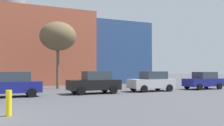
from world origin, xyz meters
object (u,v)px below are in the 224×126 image
Objects in this scene: parked_car_2 at (12,84)px; parked_car_3 at (95,82)px; bare_tree_1 at (58,37)px; bollard_yellow_0 at (9,103)px; parked_car_5 at (203,81)px; parked_car_4 at (152,81)px.

parked_car_3 reaches higher than parked_car_2.
parked_car_3 is at bearing -78.41° from bare_tree_1.
bare_tree_1 is 6.54× the size of bollard_yellow_0.
parked_car_3 is at bearing 0.00° from parked_car_5.
parked_car_4 is 1.03× the size of parked_car_5.
parked_car_2 is 3.86× the size of bollard_yellow_0.
bollard_yellow_0 is (-6.90, -8.09, -0.37)m from parked_car_3.
parked_car_3 is 10.64m from bollard_yellow_0.
parked_car_3 is (6.31, -0.00, 0.02)m from parked_car_2.
parked_car_4 is at bearing 180.00° from parked_car_2.
parked_car_4 is (11.89, -0.00, 0.01)m from parked_car_2.
parked_car_4 is 14.88m from bollard_yellow_0.
parked_car_4 reaches higher than parked_car_2.
parked_car_5 is at bearing 23.38° from bollard_yellow_0.
parked_car_4 reaches higher than parked_car_5.
bollard_yellow_0 is at bearing -109.90° from bare_tree_1.
parked_car_2 reaches higher than bollard_yellow_0.
parked_car_5 is (6.23, 0.00, -0.03)m from parked_car_4.
bollard_yellow_0 is at bearing 23.38° from parked_car_5.
bare_tree_1 is at bearing -27.84° from parked_car_5.
parked_car_5 is at bearing -27.84° from bare_tree_1.
parked_car_4 is (5.58, -0.00, -0.01)m from parked_car_3.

